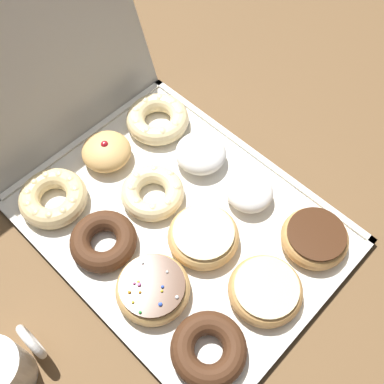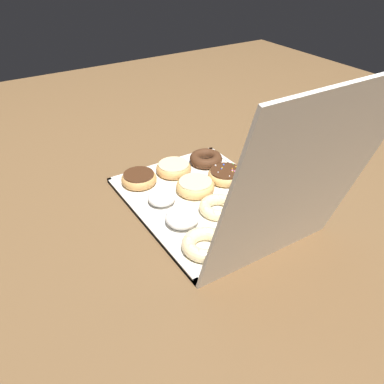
% 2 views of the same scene
% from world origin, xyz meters
% --- Properties ---
extents(ground_plane, '(3.00, 3.00, 0.00)m').
position_xyz_m(ground_plane, '(0.00, 0.00, 0.00)').
color(ground_plane, brown).
extents(donut_box, '(0.40, 0.52, 0.01)m').
position_xyz_m(donut_box, '(0.00, 0.00, 0.01)').
color(donut_box, silver).
rests_on(donut_box, ground).
extents(box_lid_open, '(0.40, 0.16, 0.48)m').
position_xyz_m(box_lid_open, '(0.00, 0.34, 0.24)').
color(box_lid_open, silver).
rests_on(box_lid_open, ground).
extents(chocolate_cake_ring_donut_0, '(0.11, 0.11, 0.04)m').
position_xyz_m(chocolate_cake_ring_donut_0, '(-0.12, -0.18, 0.03)').
color(chocolate_cake_ring_donut_0, '#472816').
rests_on(chocolate_cake_ring_donut_0, donut_box).
extents(glazed_ring_donut_1, '(0.12, 0.12, 0.03)m').
position_xyz_m(glazed_ring_donut_1, '(-0.00, -0.19, 0.03)').
color(glazed_ring_donut_1, tan).
rests_on(glazed_ring_donut_1, donut_box).
extents(chocolate_frosted_donut_2, '(0.11, 0.11, 0.04)m').
position_xyz_m(chocolate_frosted_donut_2, '(0.12, -0.19, 0.03)').
color(chocolate_frosted_donut_2, tan).
rests_on(chocolate_frosted_donut_2, donut_box).
extents(sprinkle_donut_3, '(0.12, 0.12, 0.04)m').
position_xyz_m(sprinkle_donut_3, '(-0.12, -0.06, 0.03)').
color(sprinkle_donut_3, tan).
rests_on(sprinkle_donut_3, donut_box).
extents(glazed_ring_donut_4, '(0.12, 0.12, 0.04)m').
position_xyz_m(glazed_ring_donut_4, '(0.00, -0.05, 0.03)').
color(glazed_ring_donut_4, tan).
rests_on(glazed_ring_donut_4, donut_box).
extents(powdered_filled_donut_5, '(0.08, 0.08, 0.04)m').
position_xyz_m(powdered_filled_donut_5, '(0.12, -0.06, 0.03)').
color(powdered_filled_donut_5, white).
rests_on(powdered_filled_donut_5, donut_box).
extents(chocolate_cake_ring_donut_6, '(0.11, 0.11, 0.03)m').
position_xyz_m(chocolate_cake_ring_donut_6, '(-0.12, 0.06, 0.03)').
color(chocolate_cake_ring_donut_6, '#472816').
rests_on(chocolate_cake_ring_donut_6, donut_box).
extents(cruller_donut_7, '(0.11, 0.11, 0.03)m').
position_xyz_m(cruller_donut_7, '(0.00, 0.07, 0.03)').
color(cruller_donut_7, beige).
rests_on(cruller_donut_7, donut_box).
extents(powdered_filled_donut_8, '(0.09, 0.09, 0.05)m').
position_xyz_m(powdered_filled_donut_8, '(0.12, 0.06, 0.03)').
color(powdered_filled_donut_8, white).
rests_on(powdered_filled_donut_8, donut_box).
extents(cruller_donut_9, '(0.12, 0.12, 0.04)m').
position_xyz_m(cruller_donut_9, '(-0.13, 0.18, 0.03)').
color(cruller_donut_9, '#EACC8C').
rests_on(cruller_donut_9, donut_box).
extents(jelly_filled_donut_10, '(0.09, 0.09, 0.05)m').
position_xyz_m(jelly_filled_donut_10, '(0.00, 0.19, 0.03)').
color(jelly_filled_donut_10, tan).
rests_on(jelly_filled_donut_10, donut_box).
extents(cruller_donut_11, '(0.12, 0.12, 0.04)m').
position_xyz_m(cruller_donut_11, '(0.12, 0.18, 0.03)').
color(cruller_donut_11, beige).
rests_on(cruller_donut_11, donut_box).
extents(coffee_mug, '(0.10, 0.08, 0.09)m').
position_xyz_m(coffee_mug, '(-0.34, 0.00, 0.05)').
color(coffee_mug, white).
rests_on(coffee_mug, ground).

